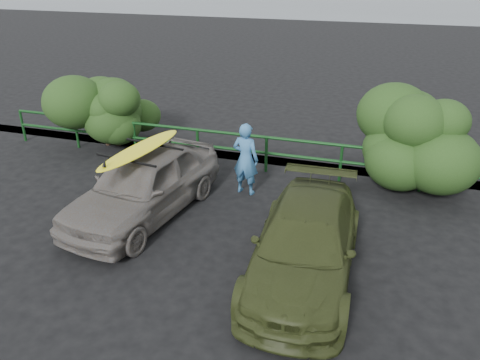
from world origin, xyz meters
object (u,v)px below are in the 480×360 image
Objects in this scene: sedan at (144,184)px; olive_vehicle at (305,244)px; guardrail at (231,150)px; surfboard at (140,149)px; man at (246,159)px.

olive_vehicle is at bearing -8.05° from sedan.
guardrail is 3.15× the size of olive_vehicle.
guardrail is at bearing 80.27° from sedan.
olive_vehicle reaches higher than guardrail.
surfboard reaches higher than olive_vehicle.
sedan is (-1.02, -3.12, 0.24)m from guardrail.
sedan is 4.02m from olive_vehicle.
sedan reaches higher than guardrail.
olive_vehicle is at bearing 133.26° from man.
surfboard reaches higher than guardrail.
sedan is at bearing -108.12° from guardrail.
olive_vehicle is 1.62× the size of surfboard.
surfboard is (-3.86, 1.14, 0.96)m from olive_vehicle.
olive_vehicle is at bearing -56.34° from guardrail.
man is at bearing 123.00° from olive_vehicle.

